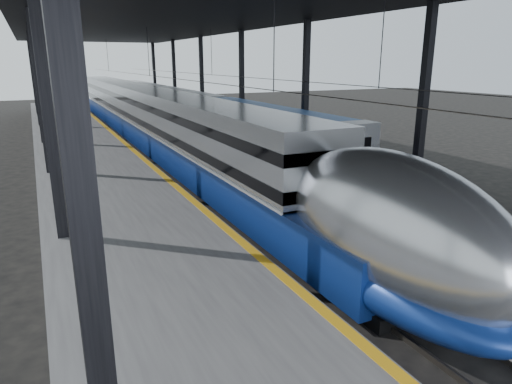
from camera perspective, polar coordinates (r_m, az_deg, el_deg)
ground at (r=13.78m, az=4.38°, el=-12.42°), size 160.00×160.00×0.00m
platform at (r=31.14m, az=-20.36°, el=3.83°), size 6.00×80.00×1.00m
yellow_strip at (r=31.41m, az=-15.37°, el=5.30°), size 0.30×80.00×0.01m
rails at (r=32.89m, az=-6.31°, el=4.60°), size 6.52×80.00×0.16m
canopy at (r=31.59m, az=-11.59°, el=20.40°), size 18.00×75.00×9.47m
tgv_train at (r=37.51m, az=-13.13°, el=8.83°), size 3.14×65.20×4.50m
second_train at (r=46.14m, az=-9.17°, el=10.10°), size 2.76×56.05×3.79m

